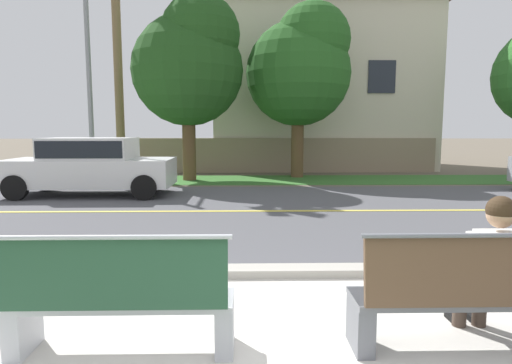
% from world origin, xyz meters
% --- Properties ---
extents(ground_plane, '(140.00, 140.00, 0.00)m').
position_xyz_m(ground_plane, '(0.00, 8.00, 0.00)').
color(ground_plane, '#665B4C').
extents(sidewalk_pavement, '(44.00, 3.60, 0.01)m').
position_xyz_m(sidewalk_pavement, '(0.00, 0.40, 0.01)').
color(sidewalk_pavement, beige).
rests_on(sidewalk_pavement, ground_plane).
extents(curb_edge, '(44.00, 0.30, 0.11)m').
position_xyz_m(curb_edge, '(0.00, 2.35, 0.06)').
color(curb_edge, '#ADA89E').
rests_on(curb_edge, ground_plane).
extents(street_asphalt, '(52.00, 8.00, 0.01)m').
position_xyz_m(street_asphalt, '(0.00, 6.50, 0.00)').
color(street_asphalt, '#515156').
rests_on(street_asphalt, ground_plane).
extents(road_centre_line, '(48.00, 0.14, 0.01)m').
position_xyz_m(road_centre_line, '(0.00, 6.50, 0.01)').
color(road_centre_line, '#E0CC4C').
rests_on(road_centre_line, ground_plane).
extents(far_verge_grass, '(48.00, 2.80, 0.02)m').
position_xyz_m(far_verge_grass, '(0.00, 12.29, 0.01)').
color(far_verge_grass, '#38702D').
rests_on(far_verge_grass, ground_plane).
extents(bench_left, '(1.74, 0.48, 1.01)m').
position_xyz_m(bench_left, '(-1.34, 0.50, 0.45)').
color(bench_left, silver).
rests_on(bench_left, ground_plane).
extents(bench_right, '(1.74, 0.48, 1.01)m').
position_xyz_m(bench_right, '(1.34, 0.50, 0.45)').
color(bench_right, slate).
rests_on(bench_right, ground_plane).
extents(seated_person_white, '(0.52, 0.68, 1.25)m').
position_xyz_m(seated_person_white, '(1.63, 0.67, 0.68)').
color(seated_person_white, '#47382D').
rests_on(seated_person_white, ground_plane).
extents(car_white_near, '(4.30, 1.86, 1.54)m').
position_xyz_m(car_white_near, '(-4.53, 8.90, 0.85)').
color(car_white_near, silver).
rests_on(car_white_near, ground_plane).
extents(streetlamp, '(0.24, 2.10, 6.99)m').
position_xyz_m(streetlamp, '(-5.53, 12.09, 4.00)').
color(streetlamp, gray).
rests_on(streetlamp, ground_plane).
extents(shade_tree_far_left, '(3.74, 3.74, 6.17)m').
position_xyz_m(shade_tree_far_left, '(-2.23, 12.21, 4.01)').
color(shade_tree_far_left, brown).
rests_on(shade_tree_far_left, ground_plane).
extents(shade_tree_left, '(3.74, 3.74, 6.18)m').
position_xyz_m(shade_tree_left, '(1.60, 13.07, 4.01)').
color(shade_tree_left, brown).
rests_on(shade_tree_left, ground_plane).
extents(garden_wall, '(13.00, 0.36, 1.40)m').
position_xyz_m(garden_wall, '(0.84, 15.03, 0.70)').
color(garden_wall, gray).
rests_on(garden_wall, ground_plane).
extents(house_across_street, '(10.14, 6.91, 7.61)m').
position_xyz_m(house_across_street, '(2.97, 18.23, 3.85)').
color(house_across_street, beige).
rests_on(house_across_street, ground_plane).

